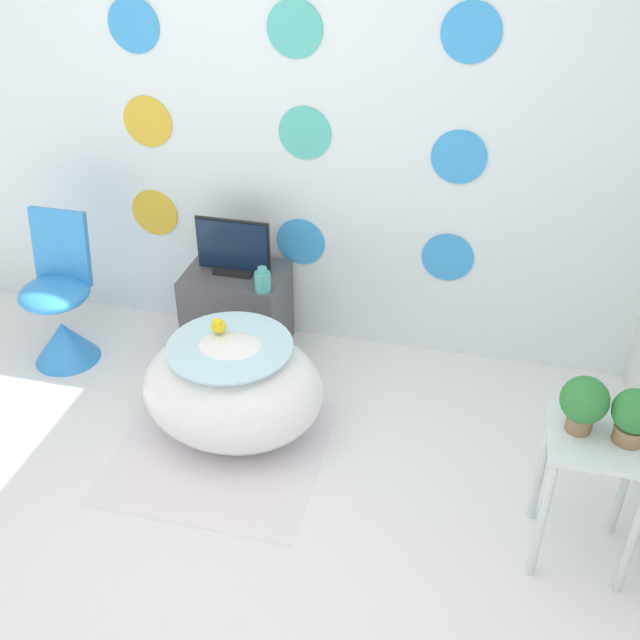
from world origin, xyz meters
TOP-DOWN VIEW (x-y plane):
  - ground_plane at (0.00, 0.00)m, footprint 12.00×12.00m
  - wall_back_dotted at (-0.00, 1.94)m, footprint 4.47×0.05m
  - rug at (-0.11, 0.88)m, footprint 0.93×0.90m
  - bathtub at (-0.08, 1.03)m, footprint 0.83×0.68m
  - rubber_duck at (-0.15, 1.09)m, footprint 0.07×0.07m
  - chair at (-1.15, 1.39)m, footprint 0.36×0.36m
  - tv_cabinet at (-0.29, 1.70)m, footprint 0.51×0.39m
  - tv at (-0.29, 1.70)m, footprint 0.39×0.12m
  - vase at (-0.09, 1.55)m, footprint 0.08×0.08m
  - side_table at (1.43, 0.68)m, footprint 0.36×0.34m
  - potted_plant_left at (1.35, 0.70)m, footprint 0.17×0.17m
  - potted_plant_right at (1.52, 0.68)m, footprint 0.16×0.16m

SIDE VIEW (x-z plane):
  - ground_plane at x=0.00m, z-range 0.00..0.00m
  - rug at x=-0.11m, z-range 0.00..0.01m
  - tv_cabinet at x=-0.29m, z-range 0.00..0.47m
  - bathtub at x=-0.08m, z-range 0.00..0.51m
  - chair at x=-1.15m, z-range -0.14..0.66m
  - side_table at x=1.43m, z-range 0.15..0.75m
  - vase at x=-0.09m, z-range 0.46..0.59m
  - rubber_duck at x=-0.15m, z-range 0.51..0.59m
  - tv at x=-0.29m, z-range 0.46..0.75m
  - potted_plant_right at x=1.52m, z-range 0.61..0.81m
  - potted_plant_left at x=1.35m, z-range 0.61..0.83m
  - wall_back_dotted at x=0.00m, z-range 0.00..2.60m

